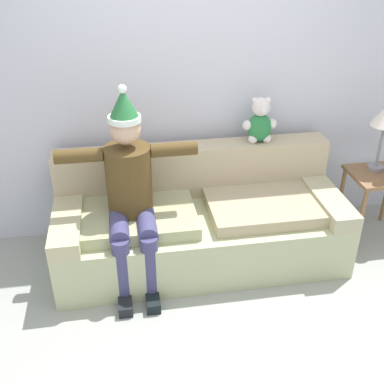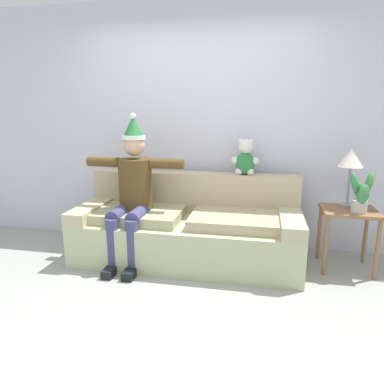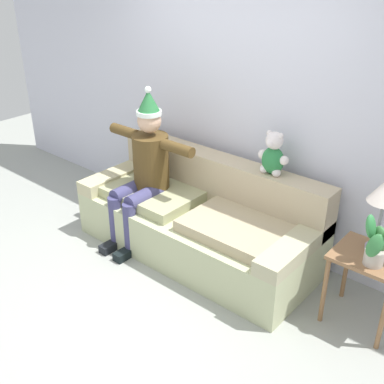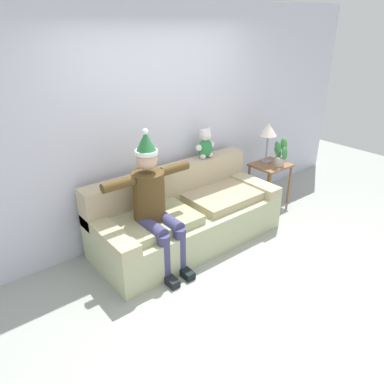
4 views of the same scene
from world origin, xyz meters
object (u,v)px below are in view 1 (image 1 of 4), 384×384
object	(u,v)px
person_seated	(130,189)
teddy_bear	(260,122)
side_table	(379,185)
couch	(199,220)

from	to	relation	value
person_seated	teddy_bear	bearing A→B (deg)	22.82
teddy_bear	side_table	world-z (taller)	teddy_bear
couch	teddy_bear	world-z (taller)	teddy_bear
couch	person_seated	size ratio (longest dim) A/B	1.51
couch	side_table	bearing A→B (deg)	1.25
person_seated	teddy_bear	distance (m)	1.22
couch	person_seated	xyz separation A→B (m)	(-0.54, -0.17, 0.43)
couch	person_seated	distance (m)	0.72
person_seated	teddy_bear	world-z (taller)	person_seated
person_seated	side_table	bearing A→B (deg)	5.55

